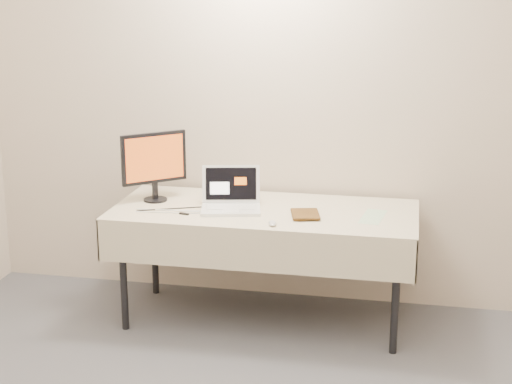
% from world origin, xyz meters
% --- Properties ---
extents(back_wall, '(4.00, 0.10, 2.70)m').
position_xyz_m(back_wall, '(0.00, 2.50, 1.35)').
color(back_wall, beige).
rests_on(back_wall, ground).
extents(table, '(1.86, 0.81, 0.74)m').
position_xyz_m(table, '(0.00, 2.05, 0.68)').
color(table, black).
rests_on(table, ground).
extents(laptop, '(0.41, 0.38, 0.25)m').
position_xyz_m(laptop, '(-0.21, 2.02, 0.80)').
color(laptop, white).
rests_on(laptop, table).
extents(monitor, '(0.34, 0.30, 0.44)m').
position_xyz_m(monitor, '(-0.72, 2.09, 1.00)').
color(monitor, black).
rests_on(monitor, table).
extents(book, '(0.16, 0.06, 0.22)m').
position_xyz_m(book, '(0.19, 1.93, 0.85)').
color(book, brown).
rests_on(book, table).
extents(alarm_clock, '(0.13, 0.08, 0.05)m').
position_xyz_m(alarm_clock, '(-0.39, 2.31, 0.76)').
color(alarm_clock, black).
rests_on(alarm_clock, table).
extents(clicker, '(0.06, 0.10, 0.02)m').
position_xyz_m(clicker, '(0.11, 1.74, 0.75)').
color(clicker, silver).
rests_on(clicker, table).
extents(paper_form, '(0.16, 0.33, 0.00)m').
position_xyz_m(paper_form, '(0.66, 2.02, 0.74)').
color(paper_form, '#BFE3B5').
rests_on(paper_form, table).
extents(usb_dongle, '(0.06, 0.03, 0.01)m').
position_xyz_m(usb_dongle, '(-0.45, 1.84, 0.74)').
color(usb_dongle, black).
rests_on(usb_dongle, table).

